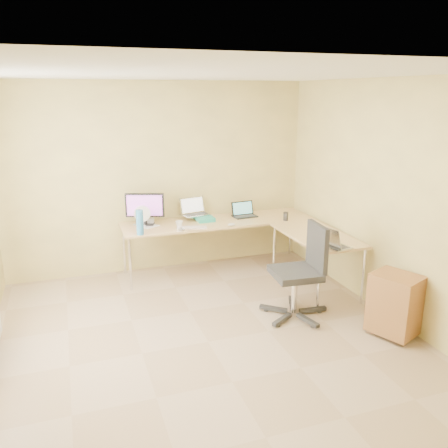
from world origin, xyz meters
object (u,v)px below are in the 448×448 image
object	(u,v)px
keyboard	(192,228)
desk_return	(315,261)
laptop_black	(245,210)
laptop_return	(339,240)
mug	(179,224)
monitor	(145,209)
laptop_center	(195,207)
water_bottle	(140,222)
desk_main	(218,246)
desk_fan	(142,217)
cabinet	(395,304)
office_chair	(295,275)

from	to	relation	value
keyboard	desk_return	bearing A→B (deg)	-13.82
laptop_black	laptop_return	xyz separation A→B (m)	(0.51, -1.63, -0.01)
keyboard	mug	distance (m)	0.17
monitor	keyboard	world-z (taller)	monitor
laptop_black	keyboard	distance (m)	0.93
keyboard	laptop_center	bearing A→B (deg)	82.89
laptop_center	water_bottle	distance (m)	0.99
desk_main	monitor	bearing A→B (deg)	173.83
keyboard	laptop_black	bearing A→B (deg)	34.47
laptop_center	laptop_return	xyz separation A→B (m)	(1.21, -1.75, -0.07)
desk_fan	cabinet	xyz separation A→B (m)	(2.17, -2.37, -0.51)
keyboard	water_bottle	xyz separation A→B (m)	(-0.68, -0.06, 0.15)
mug	desk_main	bearing A→B (deg)	14.32
desk_fan	office_chair	xyz separation A→B (m)	(1.41, -1.63, -0.37)
office_chair	cabinet	size ratio (longest dim) A/B	1.71
laptop_black	mug	xyz separation A→B (m)	(-1.02, -0.23, -0.06)
laptop_black	laptop_return	distance (m)	1.71
laptop_center	laptop_black	distance (m)	0.71
keyboard	cabinet	xyz separation A→B (m)	(1.57, -2.11, -0.38)
desk_main	keyboard	distance (m)	0.63
mug	cabinet	distance (m)	2.82
desk_fan	office_chair	world-z (taller)	office_chair
keyboard	desk_fan	bearing A→B (deg)	170.89
desk_return	water_bottle	world-z (taller)	water_bottle
laptop_black	cabinet	bearing A→B (deg)	-79.19
water_bottle	laptop_return	size ratio (longest dim) A/B	1.06
laptop_black	keyboard	xyz separation A→B (m)	(-0.87, -0.32, -0.10)
cabinet	monitor	bearing A→B (deg)	107.32
laptop_center	desk_fan	size ratio (longest dim) A/B	1.38
desk_return	laptop_center	size ratio (longest dim) A/B	3.49
monitor	water_bottle	xyz separation A→B (m)	(-0.14, -0.40, -0.06)
monitor	keyboard	size ratio (longest dim) A/B	1.31
desk_main	office_chair	size ratio (longest dim) A/B	2.47
laptop_center	desk_fan	bearing A→B (deg)	-178.83
laptop_return	office_chair	xyz separation A→B (m)	(-0.57, -0.06, -0.33)
laptop_center	desk_fan	distance (m)	0.80
desk_fan	office_chair	size ratio (longest dim) A/B	0.25
desk_main	cabinet	size ratio (longest dim) A/B	4.22
monitor	water_bottle	bearing A→B (deg)	-89.89
keyboard	desk_main	bearing A→B (deg)	42.61
desk_main	keyboard	bearing A→B (deg)	-151.70
desk_main	desk_return	world-z (taller)	same
keyboard	water_bottle	distance (m)	0.70
laptop_black	mug	bearing A→B (deg)	-172.52
mug	water_bottle	xyz separation A→B (m)	(-0.54, -0.15, 0.11)
water_bottle	desk_fan	bearing A→B (deg)	76.20
monitor	laptop_black	size ratio (longest dim) A/B	1.54
desk_main	monitor	distance (m)	1.16
laptop_return	desk_fan	bearing A→B (deg)	40.20
mug	cabinet	size ratio (longest dim) A/B	0.15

